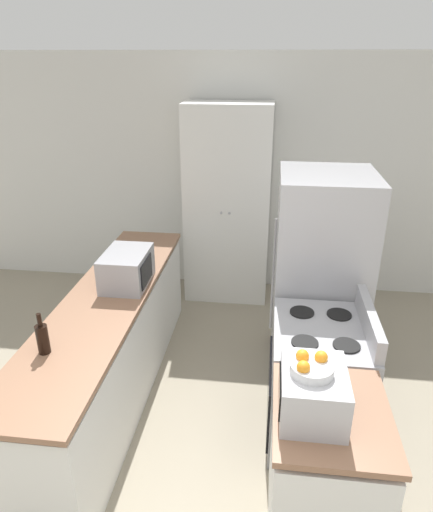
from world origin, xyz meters
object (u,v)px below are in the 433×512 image
toaster_oven (313,393)px  fruit_bowl (311,366)px  stove (317,381)px  wine_bottle (43,338)px  pantry_cabinet (228,205)px  microwave (127,268)px  refrigerator (319,277)px

toaster_oven → fruit_bowl: size_ratio=1.85×
stove → wine_bottle: size_ratio=3.86×
stove → wine_bottle: bearing=-164.4°
pantry_cabinet → wine_bottle: size_ratio=7.86×
microwave → fruit_bowl: fruit_bowl is taller
microwave → wine_bottle: (-0.23, -0.95, -0.03)m
refrigerator → toaster_oven: refrigerator is taller
microwave → toaster_oven: 1.85m
microwave → fruit_bowl: (1.32, -1.27, 0.15)m
fruit_bowl → refrigerator: bearing=83.0°
toaster_oven → refrigerator: bearing=83.7°
stove → microwave: 1.65m
wine_bottle → fruit_bowl: fruit_bowl is taller
pantry_cabinet → toaster_oven: bearing=-76.0°
wine_bottle → toaster_oven: wine_bottle is taller
stove → pantry_cabinet: bearing=112.3°
stove → wine_bottle: wine_bottle is taller
toaster_oven → fruit_bowl: (-0.02, -0.00, 0.16)m
pantry_cabinet → fruit_bowl: pantry_cabinet is taller
refrigerator → fruit_bowl: bearing=-97.0°
pantry_cabinet → microwave: pantry_cabinet is taller
refrigerator → microwave: (-1.52, -0.35, 0.15)m
refrigerator → wine_bottle: size_ratio=6.41×
microwave → wine_bottle: 0.98m
wine_bottle → toaster_oven: size_ratio=0.69×
stove → fruit_bowl: bearing=-100.8°
pantry_cabinet → refrigerator: (0.89, -1.24, -0.20)m
pantry_cabinet → stove: size_ratio=2.03×
refrigerator → fruit_bowl: size_ratio=8.17×
refrigerator → fruit_bowl: (-0.20, -1.63, 0.31)m
stove → fruit_bowl: fruit_bowl is taller
fruit_bowl → microwave: bearing=136.1°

